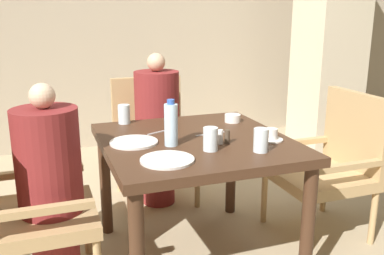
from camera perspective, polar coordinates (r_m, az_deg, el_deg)
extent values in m
plane|color=tan|center=(2.65, 0.40, -16.64)|extent=(16.00, 16.00, 0.00)
cube|color=tan|center=(4.59, -10.36, 14.93)|extent=(8.00, 0.06, 2.80)
cube|color=beige|center=(4.58, 18.10, 13.82)|extent=(0.55, 0.55, 2.70)
cube|color=#422819|center=(2.36, 0.43, -2.07)|extent=(1.00, 1.05, 0.05)
cylinder|color=#422819|center=(2.31, 15.17, -12.72)|extent=(0.07, 0.07, 0.67)
cylinder|color=#422819|center=(2.80, -11.48, -7.36)|extent=(0.07, 0.07, 0.67)
cylinder|color=#422819|center=(3.04, 5.23, -5.32)|extent=(0.07, 0.07, 0.67)
cube|color=tan|center=(2.34, -19.51, -11.29)|extent=(0.55, 0.55, 0.07)
cube|color=tan|center=(2.51, -19.91, -5.63)|extent=(0.49, 0.04, 0.04)
cube|color=tan|center=(2.05, -19.78, -10.43)|extent=(0.49, 0.04, 0.04)
cylinder|color=tan|center=(2.66, -13.84, -12.63)|extent=(0.04, 0.04, 0.35)
cylinder|color=maroon|center=(2.42, -17.67, -14.90)|extent=(0.24, 0.24, 0.42)
cylinder|color=maroon|center=(2.23, -18.64, -4.23)|extent=(0.32, 0.32, 0.53)
sphere|color=beige|center=(2.15, -19.36, 4.01)|extent=(0.12, 0.12, 0.12)
cube|color=tan|center=(3.23, -4.83, -3.13)|extent=(0.55, 0.55, 0.07)
cube|color=tan|center=(3.39, -6.05, 2.63)|extent=(0.55, 0.05, 0.49)
cube|color=tan|center=(3.26, -0.60, -0.07)|extent=(0.04, 0.49, 0.04)
cube|color=tan|center=(3.13, -9.36, -0.89)|extent=(0.04, 0.49, 0.04)
cylinder|color=tan|center=(3.15, 0.71, -7.60)|extent=(0.04, 0.04, 0.35)
cylinder|color=tan|center=(3.03, -8.02, -8.73)|extent=(0.04, 0.04, 0.35)
cylinder|color=tan|center=(3.58, -2.01, -4.79)|extent=(0.04, 0.04, 0.35)
cylinder|color=tan|center=(3.48, -9.69, -5.64)|extent=(0.04, 0.04, 0.35)
cylinder|color=maroon|center=(3.23, -4.49, -6.40)|extent=(0.24, 0.24, 0.42)
cylinder|color=maroon|center=(3.09, -4.67, 2.21)|extent=(0.32, 0.32, 0.57)
sphere|color=tan|center=(3.03, -4.82, 8.67)|extent=(0.13, 0.13, 0.13)
cube|color=tan|center=(2.84, 16.49, -6.30)|extent=(0.55, 0.55, 0.07)
cube|color=tan|center=(2.91, 20.93, -0.38)|extent=(0.05, 0.55, 0.49)
cube|color=tan|center=(2.60, 20.00, -4.93)|extent=(0.49, 0.04, 0.04)
cube|color=tan|center=(2.99, 13.89, -1.93)|extent=(0.49, 0.04, 0.04)
cylinder|color=tan|center=(2.62, 14.91, -13.16)|extent=(0.04, 0.04, 0.35)
cylinder|color=tan|center=(2.98, 9.60, -9.20)|extent=(0.04, 0.04, 0.35)
cylinder|color=tan|center=(2.90, 23.00, -10.99)|extent=(0.04, 0.04, 0.35)
cylinder|color=tan|center=(3.24, 17.20, -7.72)|extent=(0.04, 0.04, 0.35)
cylinder|color=white|center=(2.29, -7.76, -1.95)|extent=(0.26, 0.26, 0.01)
cylinder|color=white|center=(2.00, -3.32, -4.32)|extent=(0.26, 0.26, 0.01)
cylinder|color=white|center=(2.36, 10.47, -1.59)|extent=(0.13, 0.13, 0.01)
cylinder|color=white|center=(2.35, 10.50, -0.82)|extent=(0.07, 0.07, 0.06)
cylinder|color=white|center=(2.72, 5.43, 1.25)|extent=(0.10, 0.10, 0.05)
cylinder|color=silver|center=(2.20, -2.81, 0.34)|extent=(0.07, 0.07, 0.22)
cylinder|color=#3359B2|center=(2.18, -2.85, 3.44)|extent=(0.04, 0.04, 0.02)
cylinder|color=silver|center=(2.14, 9.18, -1.68)|extent=(0.07, 0.07, 0.12)
cylinder|color=silver|center=(2.69, -9.05, 1.77)|extent=(0.07, 0.07, 0.12)
cylinder|color=silver|center=(2.13, 2.40, -1.56)|extent=(0.07, 0.07, 0.12)
cylinder|color=white|center=(2.25, 3.79, -1.26)|extent=(0.03, 0.03, 0.08)
cylinder|color=#4C3D2D|center=(2.26, 4.70, -1.21)|extent=(0.03, 0.03, 0.07)
cube|color=silver|center=(2.43, 2.22, -0.85)|extent=(0.17, 0.04, 0.00)
cube|color=silver|center=(2.48, 3.85, -0.59)|extent=(0.04, 0.03, 0.00)
cube|color=silver|center=(2.48, -4.41, -0.59)|extent=(0.16, 0.08, 0.00)
cube|color=silver|center=(2.53, -2.97, -0.24)|extent=(0.06, 0.04, 0.00)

